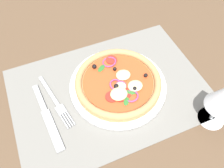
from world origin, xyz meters
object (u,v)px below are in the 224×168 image
at_px(fork, 57,103).
at_px(pizza, 118,82).
at_px(plate, 118,85).
at_px(knife, 47,117).

bearing_deg(fork, pizza, 74.05).
height_order(plate, knife, plate).
distance_m(plate, pizza, 0.02).
bearing_deg(plate, knife, 4.91).
xyz_separation_m(pizza, fork, (0.16, -0.01, -0.02)).
distance_m(pizza, fork, 0.17).
xyz_separation_m(fork, knife, (0.03, 0.03, 0.00)).
height_order(fork, knife, knife).
bearing_deg(fork, plate, 74.42).
relative_size(plate, pizza, 1.13).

